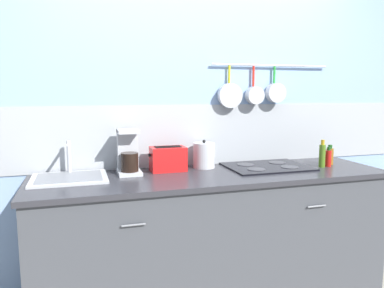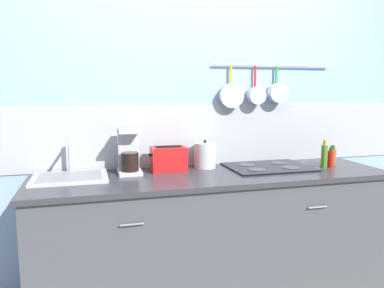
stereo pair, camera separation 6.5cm
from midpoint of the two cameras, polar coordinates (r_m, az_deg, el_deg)
wall_back at (r=2.95m, az=0.33°, el=3.82°), size 7.20×0.15×2.60m
cabinet_base at (r=2.79m, az=2.63°, el=-14.14°), size 2.47×0.65×0.88m
countertop at (r=2.65m, az=2.70°, el=-4.93°), size 2.51×0.68×0.03m
sink_basin at (r=2.62m, az=-18.87°, el=-4.69°), size 0.49×0.40×0.24m
coffee_maker at (r=2.68m, az=-10.35°, el=-1.64°), size 0.16×0.22×0.31m
toaster at (r=2.73m, az=-4.34°, el=-2.27°), size 0.27×0.15×0.18m
kettle at (r=2.84m, az=1.16°, el=-1.72°), size 0.16×0.16×0.21m
cooktop at (r=2.91m, az=10.74°, el=-3.39°), size 0.61×0.46×0.01m
bottle_sesame_oil at (r=3.01m, az=18.64°, el=-1.61°), size 0.05×0.05×0.21m
bottle_vinegar at (r=3.05m, az=19.49°, el=-2.00°), size 0.04×0.04×0.15m
bottle_cooking_wine at (r=3.14m, az=19.70°, el=-1.72°), size 0.06×0.06×0.16m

